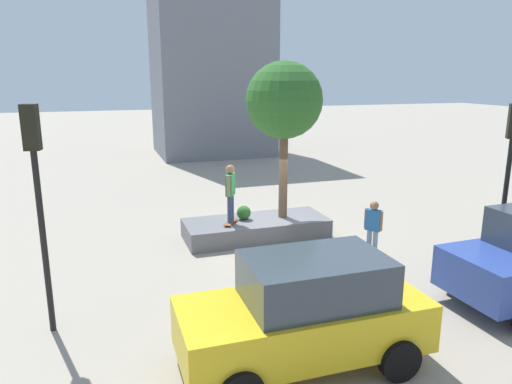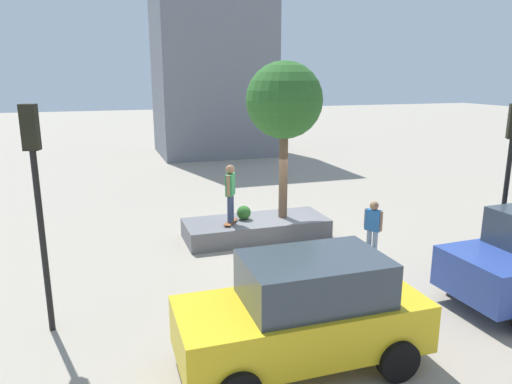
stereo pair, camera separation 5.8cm
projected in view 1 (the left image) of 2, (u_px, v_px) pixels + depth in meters
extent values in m
plane|color=#9E9384|center=(274.00, 237.00, 15.32)|extent=(120.00, 120.00, 0.00)
cube|color=slate|center=(256.00, 228.00, 15.28)|extent=(4.53, 1.80, 0.59)
cylinder|color=brown|center=(283.00, 170.00, 15.13)|extent=(0.28, 0.28, 3.07)
sphere|color=#2D6628|center=(284.00, 100.00, 14.61)|extent=(2.37, 2.37, 2.37)
sphere|color=#2D6628|center=(244.00, 213.00, 15.16)|extent=(0.45, 0.45, 0.45)
cube|color=brown|center=(231.00, 222.00, 14.74)|extent=(0.63, 0.78, 0.02)
sphere|color=beige|center=(231.00, 220.00, 15.01)|extent=(0.06, 0.06, 0.06)
sphere|color=beige|center=(236.00, 221.00, 14.96)|extent=(0.06, 0.06, 0.06)
sphere|color=beige|center=(225.00, 225.00, 14.53)|extent=(0.06, 0.06, 0.06)
sphere|color=beige|center=(231.00, 226.00, 14.49)|extent=(0.06, 0.06, 0.06)
cylinder|color=navy|center=(230.00, 209.00, 14.54)|extent=(0.15, 0.15, 0.85)
cylinder|color=navy|center=(231.00, 208.00, 14.73)|extent=(0.15, 0.15, 0.85)
cube|color=#338C4C|center=(230.00, 184.00, 14.46)|extent=(0.41, 0.52, 0.66)
cylinder|color=#9E7251|center=(228.00, 186.00, 14.21)|extent=(0.10, 0.10, 0.63)
cylinder|color=#9E7251|center=(232.00, 182.00, 14.69)|extent=(0.10, 0.10, 0.63)
sphere|color=#9E7251|center=(230.00, 169.00, 14.34)|extent=(0.28, 0.28, 0.28)
cylinder|color=black|center=(459.00, 277.00, 11.33)|extent=(0.79, 0.26, 0.78)
cube|color=gold|center=(303.00, 324.00, 8.40)|extent=(4.38, 1.88, 0.87)
cube|color=#38424C|center=(315.00, 278.00, 8.27)|extent=(2.46, 1.64, 0.79)
cylinder|color=black|center=(214.00, 333.00, 8.94)|extent=(0.74, 0.23, 0.74)
cylinder|color=black|center=(400.00, 360.00, 8.08)|extent=(0.74, 0.23, 0.74)
cylinder|color=black|center=(347.00, 311.00, 9.77)|extent=(0.74, 0.23, 0.74)
cylinder|color=black|center=(44.00, 244.00, 9.31)|extent=(0.12, 0.12, 3.70)
cube|color=black|center=(31.00, 127.00, 8.77)|extent=(0.32, 0.29, 0.85)
sphere|color=red|center=(32.00, 113.00, 8.86)|extent=(0.14, 0.14, 0.14)
sphere|color=gold|center=(34.00, 128.00, 8.92)|extent=(0.14, 0.14, 0.14)
sphere|color=green|center=(35.00, 143.00, 8.99)|extent=(0.14, 0.14, 0.14)
cylinder|color=black|center=(503.00, 208.00, 12.20)|extent=(0.12, 0.12, 3.54)
sphere|color=green|center=(511.00, 133.00, 11.89)|extent=(0.14, 0.14, 0.14)
cylinder|color=#8C9EB7|center=(375.00, 244.00, 13.59)|extent=(0.14, 0.14, 0.78)
cylinder|color=#8C9EB7|center=(369.00, 242.00, 13.71)|extent=(0.14, 0.14, 0.78)
cube|color=#2D6BB2|center=(373.00, 220.00, 13.49)|extent=(0.39, 0.47, 0.61)
cylinder|color=#9E7251|center=(381.00, 221.00, 13.34)|extent=(0.09, 0.09, 0.57)
cylinder|color=#9E7251|center=(366.00, 218.00, 13.62)|extent=(0.09, 0.09, 0.57)
sphere|color=#9E7251|center=(374.00, 205.00, 13.38)|extent=(0.25, 0.25, 0.25)
cube|color=slate|center=(211.00, 49.00, 30.29)|extent=(7.09, 6.05, 13.34)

